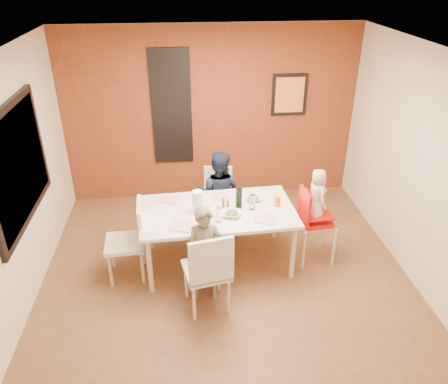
{
  "coord_description": "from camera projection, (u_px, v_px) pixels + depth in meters",
  "views": [
    {
      "loc": [
        -0.46,
        -4.22,
        3.5
      ],
      "look_at": [
        0.0,
        0.3,
        1.05
      ],
      "focal_mm": 35.0,
      "sensor_mm": 36.0,
      "label": 1
    }
  ],
  "objects": [
    {
      "name": "wall_back",
      "position": [
        211.0,
        115.0,
        6.73
      ],
      "size": [
        4.5,
        0.02,
        2.7
      ],
      "primitive_type": "cube",
      "color": "beige",
      "rests_on": "ground"
    },
    {
      "name": "brick_accent_wall",
      "position": [
        211.0,
        116.0,
        6.71
      ],
      "size": [
        4.5,
        0.02,
        2.7
      ],
      "primitive_type": "cube",
      "color": "maroon",
      "rests_on": "ground"
    },
    {
      "name": "art_print_canvas",
      "position": [
        290.0,
        95.0,
        6.65
      ],
      "size": [
        0.44,
        0.01,
        0.54
      ],
      "primitive_type": "cube",
      "color": "gold",
      "rests_on": "wall_back"
    },
    {
      "name": "ground",
      "position": [
        226.0,
        278.0,
        5.4
      ],
      "size": [
        4.5,
        4.5,
        0.0
      ],
      "primitive_type": "plane",
      "color": "brown",
      "rests_on": "ground"
    },
    {
      "name": "chair_far",
      "position": [
        218.0,
        194.0,
        6.29
      ],
      "size": [
        0.45,
        0.45,
        0.88
      ],
      "rotation": [
        0.0,
        0.0,
        -0.11
      ],
      "color": "white",
      "rests_on": "ground"
    },
    {
      "name": "child_near",
      "position": [
        205.0,
        254.0,
        4.86
      ],
      "size": [
        0.45,
        0.31,
        1.17
      ],
      "primitive_type": "imported",
      "rotation": [
        0.0,
        0.0,
        -0.08
      ],
      "color": "brown",
      "rests_on": "ground"
    },
    {
      "name": "dining_table",
      "position": [
        218.0,
        215.0,
        5.35
      ],
      "size": [
        1.92,
        1.13,
        0.78
      ],
      "rotation": [
        0.0,
        0.0,
        0.05
      ],
      "color": "silver",
      "rests_on": "ground"
    },
    {
      "name": "glassblock_strip",
      "position": [
        172.0,
        108.0,
        6.57
      ],
      "size": [
        0.55,
        0.03,
        1.7
      ],
      "primitive_type": "cube",
      "color": "silver",
      "rests_on": "wall_back"
    },
    {
      "name": "chair_near",
      "position": [
        209.0,
        269.0,
        4.64
      ],
      "size": [
        0.56,
        0.56,
        1.03
      ],
      "rotation": [
        0.0,
        0.0,
        3.34
      ],
      "color": "silver",
      "rests_on": "ground"
    },
    {
      "name": "ceiling",
      "position": [
        227.0,
        53.0,
        4.12
      ],
      "size": [
        4.5,
        4.5,
        0.02
      ],
      "primitive_type": "cube",
      "color": "white",
      "rests_on": "wall_back"
    },
    {
      "name": "condiment_red",
      "position": [
        228.0,
        206.0,
        5.28
      ],
      "size": [
        0.03,
        0.03,
        0.13
      ],
      "primitive_type": "cylinder",
      "color": "red",
      "rests_on": "dining_table"
    },
    {
      "name": "sippy_cup",
      "position": [
        277.0,
        202.0,
        5.38
      ],
      "size": [
        0.07,
        0.07,
        0.12
      ],
      "primitive_type": "cylinder",
      "color": "#D25717",
      "rests_on": "dining_table"
    },
    {
      "name": "paper_towel_roll",
      "position": [
        198.0,
        202.0,
        5.21
      ],
      "size": [
        0.13,
        0.13,
        0.28
      ],
      "primitive_type": "cylinder",
      "color": "white",
      "rests_on": "dining_table"
    },
    {
      "name": "wine_glass_a",
      "position": [
        218.0,
        215.0,
        5.05
      ],
      "size": [
        0.06,
        0.06,
        0.18
      ],
      "primitive_type": "cylinder",
      "color": "white",
      "rests_on": "dining_table"
    },
    {
      "name": "salad_bowl_b",
      "position": [
        253.0,
        199.0,
        5.52
      ],
      "size": [
        0.21,
        0.21,
        0.05
      ],
      "primitive_type": "imported",
      "rotation": [
        0.0,
        0.0,
        0.09
      ],
      "color": "white",
      "rests_on": "dining_table"
    },
    {
      "name": "condiment_green",
      "position": [
        237.0,
        204.0,
        5.33
      ],
      "size": [
        0.03,
        0.03,
        0.13
      ],
      "primitive_type": "cylinder",
      "color": "#327125",
      "rests_on": "dining_table"
    },
    {
      "name": "glassblock_surround",
      "position": [
        172.0,
        108.0,
        6.57
      ],
      "size": [
        0.6,
        0.03,
        1.76
      ],
      "primitive_type": "cube",
      "color": "black",
      "rests_on": "wall_back"
    },
    {
      "name": "wall_front",
      "position": [
        265.0,
        339.0,
        2.79
      ],
      "size": [
        4.5,
        0.02,
        2.7
      ],
      "primitive_type": "cube",
      "color": "beige",
      "rests_on": "ground"
    },
    {
      "name": "salad_bowl_a",
      "position": [
        232.0,
        214.0,
        5.19
      ],
      "size": [
        0.28,
        0.28,
        0.05
      ],
      "primitive_type": "imported",
      "rotation": [
        0.0,
        0.0,
        -0.31
      ],
      "color": "white",
      "rests_on": "dining_table"
    },
    {
      "name": "picture_window_pane",
      "position": [
        19.0,
        165.0,
        4.64
      ],
      "size": [
        0.02,
        1.55,
        1.15
      ],
      "primitive_type": "cube",
      "color": "black",
      "rests_on": "wall_left"
    },
    {
      "name": "plate_far_left",
      "position": [
        169.0,
        199.0,
        5.55
      ],
      "size": [
        0.3,
        0.3,
        0.01
      ],
      "primitive_type": "cube",
      "rotation": [
        0.0,
        0.0,
        -0.43
      ],
      "color": "white",
      "rests_on": "dining_table"
    },
    {
      "name": "wine_bottle",
      "position": [
        239.0,
        197.0,
        5.3
      ],
      "size": [
        0.08,
        0.08,
        0.3
      ],
      "primitive_type": "cylinder",
      "color": "black",
      "rests_on": "dining_table"
    },
    {
      "name": "wall_right",
      "position": [
        423.0,
        172.0,
        4.96
      ],
      "size": [
        0.02,
        4.5,
        2.7
      ],
      "primitive_type": "cube",
      "color": "beige",
      "rests_on": "ground"
    },
    {
      "name": "plate_near_left",
      "position": [
        181.0,
        226.0,
        5.0
      ],
      "size": [
        0.3,
        0.3,
        0.01
      ],
      "primitive_type": "cube",
      "rotation": [
        0.0,
        0.0,
        -0.29
      ],
      "color": "white",
      "rests_on": "dining_table"
    },
    {
      "name": "toddler",
      "position": [
        317.0,
        195.0,
        5.32
      ],
      "size": [
        0.28,
        0.37,
        0.68
      ],
      "primitive_type": "imported",
      "rotation": [
        0.0,
        0.0,
        1.78
      ],
      "color": "beige",
      "rests_on": "high_chair"
    },
    {
      "name": "chair_left",
      "position": [
        132.0,
        236.0,
        5.21
      ],
      "size": [
        0.49,
        0.49,
        1.0
      ],
      "rotation": [
        0.0,
        0.0,
        4.77
      ],
      "color": "white",
      "rests_on": "ground"
    },
    {
      "name": "high_chair",
      "position": [
        312.0,
        218.0,
        5.47
      ],
      "size": [
        0.46,
        0.46,
        1.03
      ],
      "rotation": [
        0.0,
        0.0,
        1.65
      ],
      "color": "red",
      "rests_on": "ground"
    },
    {
      "name": "plate_near_right",
      "position": [
        265.0,
        218.0,
        5.14
      ],
      "size": [
        0.31,
        0.31,
        0.01
      ],
      "primitive_type": "cube",
      "rotation": [
        0.0,
        0.0,
        -0.31
      ],
      "color": "white",
      "rests_on": "dining_table"
    },
    {
      "name": "child_far",
      "position": [
        219.0,
        194.0,
        6.02
      ],
      "size": [
        0.74,
        0.66,
        1.25
      ],
      "primitive_type": "imported",
      "rotation": [
        0.0,
        0.0,
        2.76
      ],
      "color": "#151D30",
      "rests_on": "ground"
    },
    {
      "name": "wine_glass_b",
      "position": [
        252.0,
        202.0,
        5.3
      ],
      "size": [
        0.07,
        0.07,
        0.19
      ],
      "primitive_type": "cylinder",
      "color": "white",
      "rests_on": "dining_table"
    },
    {
      "name": "plate_far_mid",
      "position": [
        220.0,
        197.0,
        5.6
      ],
      "size": [
        0.23,
        0.23,
        0.01
      ],
      "primitive_type": "cube",
      "rotation": [
        0.0,
        0.0,
        0.04
      ],
      "color": "white",
      "rests_on": "dining_table"
    },
    {
      "name": "picture_window_frame",
      "position": [
        18.0,
        165.0,
        4.64
      ],
      "size": [
        0.05,
        1.7,
        1.3
      ],
      "primitive_type": "cube",
      "color": "black",
      "rests_on": "wall_left"
    },
    {
      "name": "condiment_brown",
      "position": [
        223.0,
        203.0,
        5.34
      ],
      "size": [
        0.03,
        0.03,
        0.13
      ],
      "primitive_type": "cylinder",
      "color": "brown",
      "rests_on": "dining_table"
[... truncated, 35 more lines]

